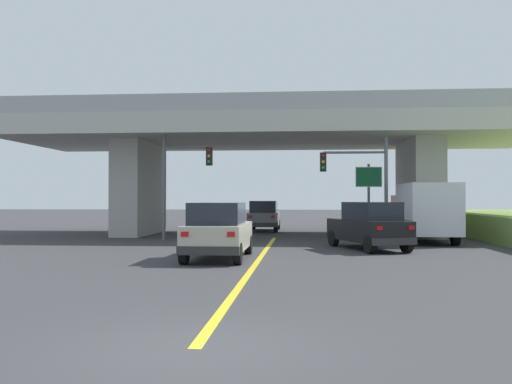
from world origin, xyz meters
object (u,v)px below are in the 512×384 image
Objects in this scene: traffic_signal_farside at (180,173)px; traffic_signal_nearside at (362,176)px; suv_crossing at (369,226)px; box_truck at (424,211)px; sedan_oncoming at (264,216)px; suv_lead at (218,231)px; highway_sign at (369,184)px.

traffic_signal_nearside is at bearing -2.63° from traffic_signal_farside.
box_truck is (3.24, 4.44, 0.53)m from suv_crossing.
box_truck reaches higher than sedan_oncoming.
box_truck is 1.25× the size of traffic_signal_nearside.
suv_lead is 13.43m from highway_sign.
highway_sign is at bearing 13.24° from traffic_signal_farside.
sedan_oncoming is 11.08m from traffic_signal_nearside.
sedan_oncoming is at bearing 133.09° from box_truck.
box_truck is 1.18× the size of traffic_signal_farside.
traffic_signal_nearside is 0.94× the size of traffic_signal_farside.
sedan_oncoming is at bearing 66.63° from traffic_signal_farside.
suv_lead and sedan_oncoming have the same top height.
box_truck is at bearing -48.88° from highway_sign.
traffic_signal_farside is at bearing -113.37° from sedan_oncoming.
sedan_oncoming is 0.85× the size of traffic_signal_farside.
suv_lead is at bearing -136.01° from box_truck.
suv_crossing is at bearing -68.45° from sedan_oncoming.
highway_sign is at bearing 131.12° from box_truck.
traffic_signal_farside is (-3.41, 9.15, 2.49)m from suv_lead.
suv_lead is 10.83m from traffic_signal_nearside.
traffic_signal_nearside is 1.29× the size of highway_sign.
box_truck is 12.67m from sedan_oncoming.
suv_crossing is at bearing -96.56° from highway_sign.
box_truck is at bearing 34.22° from suv_crossing.
suv_lead is 0.93× the size of suv_crossing.
highway_sign reaches higher than suv_crossing.
sedan_oncoming is (-8.65, 9.25, -0.52)m from box_truck.
suv_lead is at bearing -124.61° from traffic_signal_nearside.
sedan_oncoming is at bearing 133.89° from highway_sign.
sedan_oncoming is 9.20m from highway_sign.
traffic_signal_nearside is (-3.05, -0.03, 1.78)m from box_truck.
box_truck is at bearing 0.63° from traffic_signal_nearside.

